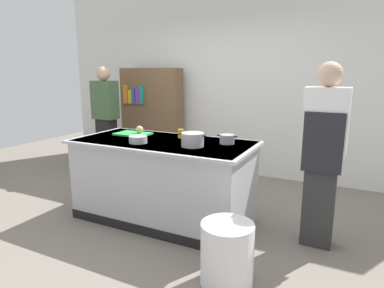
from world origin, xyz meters
TOP-DOWN VIEW (x-y plane):
  - ground_plane at (0.00, 0.00)m, footprint 10.00×10.00m
  - back_wall at (0.00, 2.10)m, footprint 6.40×0.12m
  - counter_island at (0.00, -0.00)m, footprint 1.98×0.98m
  - cutting_board at (-0.51, 0.15)m, footprint 0.40×0.28m
  - onion at (-0.44, 0.18)m, footprint 0.09×0.09m
  - stock_pot at (0.41, -0.10)m, footprint 0.29×0.23m
  - sauce_pan at (0.67, 0.17)m, footprint 0.22×0.15m
  - mixing_bowl at (-0.18, -0.21)m, footprint 0.19×0.19m
  - juice_cup at (0.09, 0.23)m, footprint 0.07×0.07m
  - trash_bin at (1.06, -0.81)m, footprint 0.41×0.41m
  - person_chef at (1.61, 0.16)m, footprint 0.38×0.25m
  - person_guest at (-1.74, 1.09)m, footprint 0.38×0.24m
  - bookshelf at (-1.33, 1.80)m, footprint 1.10×0.31m

SIDE VIEW (x-z plane):
  - ground_plane at x=0.00m, z-range 0.00..0.00m
  - trash_bin at x=1.06m, z-range 0.00..0.50m
  - counter_island at x=0.00m, z-range 0.02..0.92m
  - bookshelf at x=-1.33m, z-range 0.00..1.70m
  - cutting_board at x=-0.51m, z-range 0.90..0.92m
  - person_guest at x=-1.74m, z-range 0.05..1.77m
  - person_chef at x=1.61m, z-range 0.05..1.77m
  - mixing_bowl at x=-0.18m, z-range 0.90..0.97m
  - sauce_pan at x=0.67m, z-range 0.90..1.00m
  - juice_cup at x=0.09m, z-range 0.90..1.00m
  - onion at x=-0.44m, z-range 0.92..1.01m
  - stock_pot at x=0.41m, z-range 0.90..1.04m
  - back_wall at x=0.00m, z-range 0.00..3.00m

